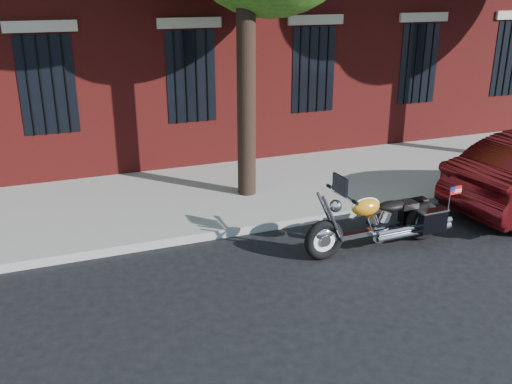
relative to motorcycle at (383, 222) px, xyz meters
name	(u,v)px	position (x,y,z in m)	size (l,w,h in m)	color
ground	(281,266)	(-1.80, 0.01, -0.46)	(120.00, 120.00, 0.00)	black
curb	(250,228)	(-1.80, 1.39, -0.39)	(40.00, 0.16, 0.15)	gray
sidewalk	(218,194)	(-1.80, 3.27, -0.39)	(40.00, 3.60, 0.15)	gray
motorcycle	(383,222)	(0.00, 0.00, 0.00)	(2.72, 0.79, 1.37)	black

